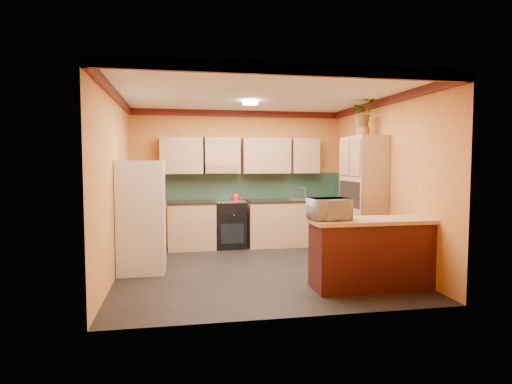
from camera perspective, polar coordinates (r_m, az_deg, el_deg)
room_shell at (r=6.86m, az=-0.16°, el=7.46°), size 4.24×4.24×2.72m
base_cabinets_back at (r=8.51m, az=0.75°, el=-4.32°), size 3.65×0.60×0.88m
countertop_back at (r=8.46m, az=0.75°, el=-1.24°), size 3.65×0.62×0.04m
stove at (r=8.41m, az=-3.44°, el=-4.33°), size 0.58×0.58×0.91m
kettle at (r=8.31m, az=-2.73°, el=-0.64°), size 0.20×0.20×0.18m
sink at (r=8.64m, az=5.80°, el=-0.92°), size 0.48×0.40×0.03m
base_cabinets_right at (r=8.27m, az=11.01°, el=-4.65°), size 0.60×0.80×0.88m
countertop_right at (r=8.21m, az=11.06°, el=-1.48°), size 0.62×0.80×0.04m
fridge at (r=6.72m, az=-15.06°, el=-3.19°), size 0.68×0.66×1.70m
pantry at (r=7.37m, az=14.06°, el=-0.98°), size 0.48×0.90×2.10m
fern_pot at (r=7.40m, az=14.05°, el=7.80°), size 0.22×0.22×0.16m
fern at (r=7.43m, az=14.09°, el=10.18°), size 0.47×0.43×0.46m
breakfast_bar at (r=5.99m, az=16.11°, el=-8.07°), size 1.80×0.55×0.88m
bar_top at (r=5.91m, az=16.19°, el=-3.65°), size 1.90×0.65×0.05m
microwave at (r=5.61m, az=9.73°, el=-2.25°), size 0.55×0.40×0.28m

